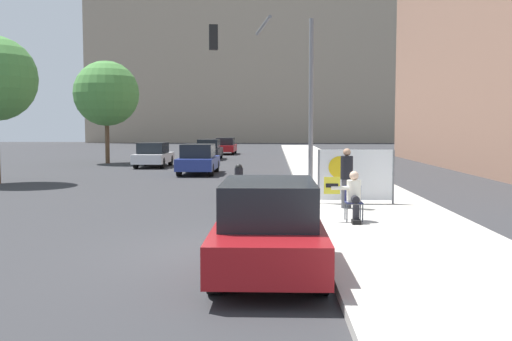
{
  "coord_description": "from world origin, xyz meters",
  "views": [
    {
      "loc": [
        0.64,
        -10.65,
        2.4
      ],
      "look_at": [
        0.11,
        5.84,
        1.14
      ],
      "focal_mm": 40.0,
      "sensor_mm": 36.0,
      "label": 1
    }
  ],
  "objects": [
    {
      "name": "sidewalk_curb",
      "position": [
        3.45,
        15.0,
        0.08
      ],
      "size": [
        3.83,
        90.0,
        0.16
      ],
      "primitive_type": "cube",
      "color": "#B7B2A8",
      "rests_on": "ground_plane"
    },
    {
      "name": "street_tree_midblock",
      "position": [
        -10.36,
        26.58,
        4.58
      ],
      "size": [
        4.25,
        4.25,
        6.72
      ],
      "color": "brown",
      "rests_on": "ground_plane"
    },
    {
      "name": "parked_car_curbside",
      "position": [
        0.55,
        -1.3,
        0.75
      ],
      "size": [
        1.73,
        4.42,
        1.52
      ],
      "color": "maroon",
      "rests_on": "ground_plane"
    },
    {
      "name": "motorcycle_on_road",
      "position": [
        -0.52,
        8.08,
        0.52
      ],
      "size": [
        0.28,
        2.06,
        1.18
      ],
      "color": "maroon",
      "rests_on": "ground_plane"
    },
    {
      "name": "building_backdrop_far",
      "position": [
        -2.0,
        80.9,
        12.7
      ],
      "size": [
        52.0,
        12.0,
        25.39
      ],
      "color": "gray",
      "rests_on": "ground_plane"
    },
    {
      "name": "jogger_on_sidewalk",
      "position": [
        2.65,
        5.1,
        1.0
      ],
      "size": [
        0.34,
        0.34,
        1.66
      ],
      "rotation": [
        0.0,
        0.0,
        3.8
      ],
      "color": "#424247",
      "rests_on": "sidewalk_curb"
    },
    {
      "name": "car_on_road_far_lane",
      "position": [
        -3.63,
        39.4,
        0.73
      ],
      "size": [
        1.72,
        4.39,
        1.46
      ],
      "color": "maroon",
      "rests_on": "ground_plane"
    },
    {
      "name": "protest_banner",
      "position": [
        3.02,
        6.06,
        1.0
      ],
      "size": [
        2.24,
        0.06,
        1.59
      ],
      "color": "slate",
      "rests_on": "sidewalk_curb"
    },
    {
      "name": "car_on_road_midblock",
      "position": [
        -6.6,
        23.29,
        0.73
      ],
      "size": [
        1.76,
        4.23,
        1.47
      ],
      "color": "silver",
      "rests_on": "ground_plane"
    },
    {
      "name": "seated_protester",
      "position": [
        2.52,
        2.85,
        0.79
      ],
      "size": [
        0.92,
        0.77,
        1.2
      ],
      "rotation": [
        0.0,
        0.0,
        0.2
      ],
      "color": "#474C56",
      "rests_on": "sidewalk_curb"
    },
    {
      "name": "traffic_light_pole",
      "position": [
        0.69,
        9.5,
        4.26
      ],
      "size": [
        3.65,
        3.42,
        6.04
      ],
      "color": "slate",
      "rests_on": "sidewalk_curb"
    },
    {
      "name": "ground_plane",
      "position": [
        0.0,
        0.0,
        0.0
      ],
      "size": [
        160.0,
        160.0,
        0.0
      ],
      "primitive_type": "plane",
      "color": "#303033"
    },
    {
      "name": "car_on_road_distant",
      "position": [
        -4.16,
        31.27,
        0.74
      ],
      "size": [
        1.71,
        4.23,
        1.5
      ],
      "color": "black",
      "rests_on": "ground_plane"
    },
    {
      "name": "car_on_road_nearest",
      "position": [
        -3.21,
        18.15,
        0.76
      ],
      "size": [
        1.79,
        4.22,
        1.54
      ],
      "color": "navy",
      "rests_on": "ground_plane"
    }
  ]
}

